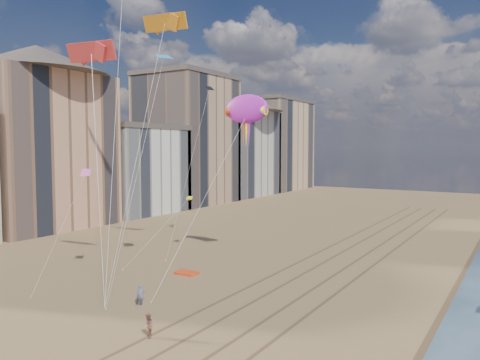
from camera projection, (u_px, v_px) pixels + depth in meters
name	position (u px, v px, depth m)	size (l,w,h in m)	color
tracks	(314.00, 277.00, 45.44)	(7.68, 120.00, 0.01)	brown
buildings	(170.00, 143.00, 100.06)	(34.72, 131.35, 29.00)	#C6B284
grounded_kite	(187.00, 273.00, 46.49)	(2.18, 1.39, 0.25)	#ED3E14
show_kite	(246.00, 109.00, 49.98)	(4.84, 8.30, 22.01)	#B01CB9
kite_flyer_a	(140.00, 295.00, 37.18)	(0.63, 0.41, 1.73)	slate
kite_flyer_b	(148.00, 326.00, 30.91)	(0.80, 0.62, 1.65)	brown
small_kites	(166.00, 109.00, 48.14)	(9.48, 18.66, 14.82)	yellow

